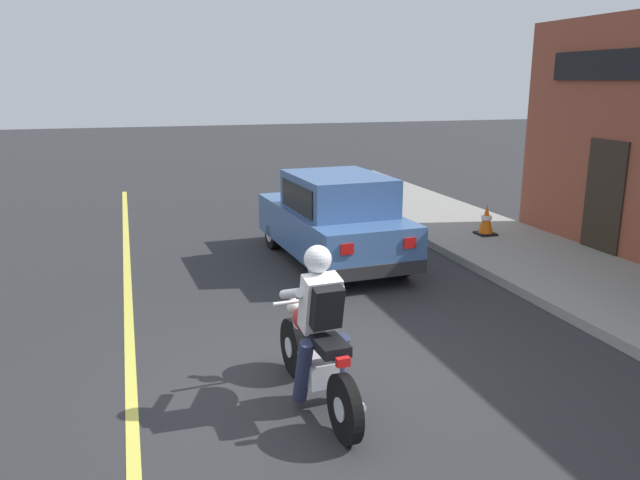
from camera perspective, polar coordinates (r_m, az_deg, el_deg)
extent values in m
plane|color=#2B2B2D|center=(6.63, -0.65, -13.36)|extent=(80.00, 80.00, 0.00)
cube|color=gray|center=(11.32, 19.79, -1.96)|extent=(2.60, 22.00, 0.14)
cube|color=#D1C64C|center=(9.16, -17.12, -5.96)|extent=(0.12, 19.80, 0.01)
cube|color=#2D2319|center=(12.07, 24.49, 3.35)|extent=(0.04, 0.90, 2.10)
cylinder|color=black|center=(6.80, -2.46, -9.72)|extent=(0.14, 0.63, 0.62)
cylinder|color=silver|center=(6.80, -2.46, -9.72)|extent=(0.13, 0.22, 0.22)
cylinder|color=black|center=(5.63, 2.28, -15.15)|extent=(0.14, 0.63, 0.62)
cylinder|color=silver|center=(5.63, 2.28, -15.15)|extent=(0.13, 0.22, 0.22)
cube|color=silver|center=(6.12, -0.17, -11.72)|extent=(0.31, 0.42, 0.24)
ellipsoid|color=#B21919|center=(6.17, -1.01, -7.34)|extent=(0.33, 0.54, 0.24)
cube|color=black|center=(5.77, 0.66, -9.35)|extent=(0.30, 0.58, 0.10)
cylinder|color=silver|center=(6.59, -2.21, -7.55)|extent=(0.09, 0.33, 0.68)
cylinder|color=silver|center=(6.38, -1.88, -5.60)|extent=(0.56, 0.08, 0.04)
sphere|color=silver|center=(6.57, -2.37, -6.11)|extent=(0.16, 0.16, 0.16)
cylinder|color=silver|center=(5.90, 2.76, -13.92)|extent=(0.12, 0.55, 0.08)
cube|color=red|center=(5.48, 2.12, -11.08)|extent=(0.12, 0.07, 0.08)
cylinder|color=#282D4C|center=(5.99, -1.57, -11.92)|extent=(0.16, 0.36, 0.71)
cylinder|color=#282D4C|center=(6.11, 1.68, -11.38)|extent=(0.16, 0.36, 0.71)
cube|color=silver|center=(5.81, 0.00, -5.79)|extent=(0.36, 0.35, 0.57)
cylinder|color=silver|center=(5.95, -2.64, -4.92)|extent=(0.12, 0.52, 0.26)
cylinder|color=silver|center=(6.08, 0.95, -4.48)|extent=(0.12, 0.52, 0.26)
sphere|color=silver|center=(5.74, -0.21, -1.75)|extent=(0.26, 0.26, 0.26)
cube|color=black|center=(5.66, 0.59, -6.12)|extent=(0.30, 0.26, 0.42)
cylinder|color=black|center=(11.79, -4.28, 0.65)|extent=(0.21, 0.61, 0.60)
cylinder|color=silver|center=(11.79, -4.28, 0.65)|extent=(0.22, 0.34, 0.33)
cylinder|color=black|center=(12.26, 2.19, 1.21)|extent=(0.21, 0.61, 0.60)
cylinder|color=silver|center=(12.26, 2.19, 1.21)|extent=(0.22, 0.34, 0.33)
cylinder|color=black|center=(9.59, -0.25, -2.52)|extent=(0.21, 0.61, 0.60)
cylinder|color=silver|center=(9.59, -0.25, -2.52)|extent=(0.22, 0.34, 0.33)
cylinder|color=black|center=(10.16, 7.40, -1.68)|extent=(0.21, 0.61, 0.60)
cylinder|color=silver|center=(10.16, 7.40, -1.68)|extent=(0.22, 0.34, 0.33)
cube|color=#42669E|center=(10.84, 1.13, 1.10)|extent=(1.84, 3.79, 0.70)
cube|color=#42669E|center=(10.49, 1.65, 4.22)|extent=(1.54, 1.98, 0.66)
cube|color=black|center=(11.29, -0.02, 4.69)|extent=(1.34, 0.42, 0.51)
cube|color=black|center=(10.24, -2.12, 3.86)|extent=(0.11, 1.52, 0.46)
cube|color=black|center=(10.78, 5.23, 4.33)|extent=(0.11, 1.52, 0.46)
cube|color=silver|center=(12.38, -4.23, 3.30)|extent=(0.24, 0.05, 0.14)
cube|color=red|center=(8.95, 2.48, -0.83)|extent=(0.20, 0.05, 0.16)
cube|color=silver|center=(12.70, 0.18, 3.61)|extent=(0.24, 0.05, 0.14)
cube|color=red|center=(9.38, 8.21, -0.26)|extent=(0.20, 0.05, 0.16)
cube|color=#28282B|center=(12.58, -1.94, 1.78)|extent=(1.61, 0.21, 0.20)
cube|color=#28282B|center=(9.29, 5.27, -2.82)|extent=(1.61, 0.21, 0.20)
cube|color=black|center=(12.73, 14.88, 0.58)|extent=(0.36, 0.36, 0.04)
cone|color=orange|center=(12.67, 14.97, 1.89)|extent=(0.28, 0.28, 0.56)
cylinder|color=white|center=(12.66, 14.98, 1.98)|extent=(0.20, 0.20, 0.08)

